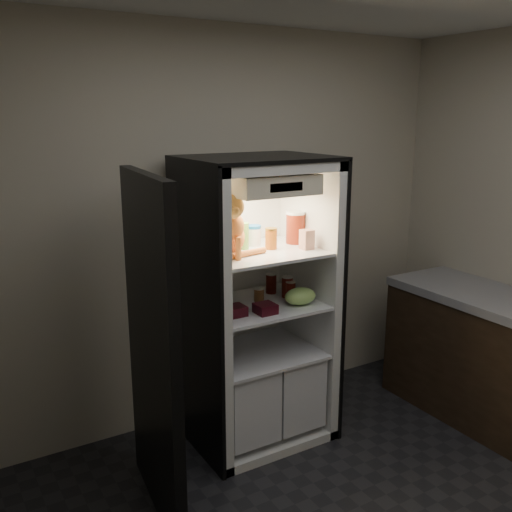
# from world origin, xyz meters

# --- Properties ---
(room_shell) EXTENTS (3.60, 3.60, 3.60)m
(room_shell) POSITION_xyz_m (0.00, 0.00, 1.62)
(room_shell) COLOR white
(room_shell) RESTS_ON floor
(refrigerator) EXTENTS (0.90, 0.72, 1.88)m
(refrigerator) POSITION_xyz_m (0.00, 1.38, 0.79)
(refrigerator) COLOR white
(refrigerator) RESTS_ON floor
(fridge_door) EXTENTS (0.15, 0.87, 1.85)m
(fridge_door) POSITION_xyz_m (-0.85, 0.98, 0.91)
(fridge_door) COLOR black
(fridge_door) RESTS_ON floor
(tabby_cat) EXTENTS (0.35, 0.42, 0.42)m
(tabby_cat) POSITION_xyz_m (-0.23, 1.30, 1.45)
(tabby_cat) COLOR #DB5A1C
(tabby_cat) RESTS_ON refrigerator
(parmesan_shaker) EXTENTS (0.07, 0.07, 0.17)m
(parmesan_shaker) POSITION_xyz_m (-0.06, 1.40, 1.37)
(parmesan_shaker) COLOR #25893C
(parmesan_shaker) RESTS_ON refrigerator
(mayo_tub) EXTENTS (0.10, 0.10, 0.13)m
(mayo_tub) POSITION_xyz_m (0.04, 1.46, 1.36)
(mayo_tub) COLOR white
(mayo_tub) RESTS_ON refrigerator
(salsa_jar) EXTENTS (0.08, 0.08, 0.14)m
(salsa_jar) POSITION_xyz_m (0.09, 1.32, 1.36)
(salsa_jar) COLOR maroon
(salsa_jar) RESTS_ON refrigerator
(pepper_jar) EXTENTS (0.13, 0.13, 0.21)m
(pepper_jar) POSITION_xyz_m (0.31, 1.38, 1.40)
(pepper_jar) COLOR maroon
(pepper_jar) RESTS_ON refrigerator
(cream_carton) EXTENTS (0.07, 0.07, 0.12)m
(cream_carton) POSITION_xyz_m (0.28, 1.20, 1.35)
(cream_carton) COLOR silver
(cream_carton) RESTS_ON refrigerator
(soda_can_a) EXTENTS (0.07, 0.07, 0.13)m
(soda_can_a) POSITION_xyz_m (0.18, 1.47, 1.01)
(soda_can_a) COLOR black
(soda_can_a) RESTS_ON refrigerator
(soda_can_b) EXTENTS (0.08, 0.08, 0.14)m
(soda_can_b) POSITION_xyz_m (0.23, 1.34, 1.01)
(soda_can_b) COLOR black
(soda_can_b) RESTS_ON refrigerator
(soda_can_c) EXTENTS (0.07, 0.07, 0.12)m
(soda_can_c) POSITION_xyz_m (0.22, 1.28, 1.00)
(soda_can_c) COLOR black
(soda_can_c) RESTS_ON refrigerator
(condiment_jar) EXTENTS (0.07, 0.07, 0.09)m
(condiment_jar) POSITION_xyz_m (0.02, 1.36, 0.99)
(condiment_jar) COLOR brown
(condiment_jar) RESTS_ON refrigerator
(grape_bag) EXTENTS (0.21, 0.16, 0.11)m
(grape_bag) POSITION_xyz_m (0.22, 1.17, 0.99)
(grape_bag) COLOR #8ACC5F
(grape_bag) RESTS_ON refrigerator
(berry_box_left) EXTENTS (0.12, 0.12, 0.06)m
(berry_box_left) POSITION_xyz_m (-0.24, 1.20, 0.97)
(berry_box_left) COLOR #440B17
(berry_box_left) RESTS_ON refrigerator
(berry_box_right) EXTENTS (0.12, 0.12, 0.06)m
(berry_box_right) POSITION_xyz_m (-0.06, 1.14, 0.97)
(berry_box_right) COLOR #440B17
(berry_box_right) RESTS_ON refrigerator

